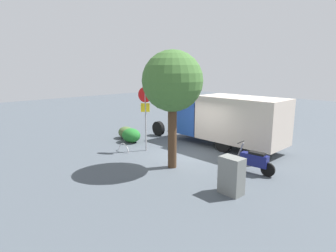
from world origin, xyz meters
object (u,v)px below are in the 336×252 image
box_truck_near (225,118)px  street_tree (172,82)px  utility_cabinet (231,176)px  bike_rack_hoop (124,151)px  motorcycle (254,161)px  stop_sign (145,109)px

box_truck_near → street_tree: size_ratio=1.62×
street_tree → utility_cabinet: (-3.25, 0.42, -2.96)m
box_truck_near → utility_cabinet: bearing=127.2°
box_truck_near → bike_rack_hoop: (2.95, 4.55, -1.55)m
motorcycle → bike_rack_hoop: motorcycle is taller
stop_sign → street_tree: 3.16m
bike_rack_hoop → stop_sign: bearing=-126.0°
motorcycle → stop_sign: size_ratio=0.56×
motorcycle → stop_sign: bearing=6.2°
bike_rack_hoop → motorcycle: bearing=-161.8°
street_tree → box_truck_near: bearing=-84.6°
bike_rack_hoop → box_truck_near: bearing=-123.0°
motorcycle → utility_cabinet: (-0.47, 2.30, 0.12)m
stop_sign → utility_cabinet: stop_sign is taller
box_truck_near → bike_rack_hoop: bearing=57.0°
box_truck_near → street_tree: 4.89m
motorcycle → utility_cabinet: utility_cabinet is taller
street_tree → motorcycle: bearing=-145.9°
box_truck_near → utility_cabinet: box_truck_near is taller
motorcycle → bike_rack_hoop: (6.15, 2.02, -0.52)m
box_truck_near → bike_rack_hoop: size_ratio=9.34×
motorcycle → box_truck_near: bearing=-43.5°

